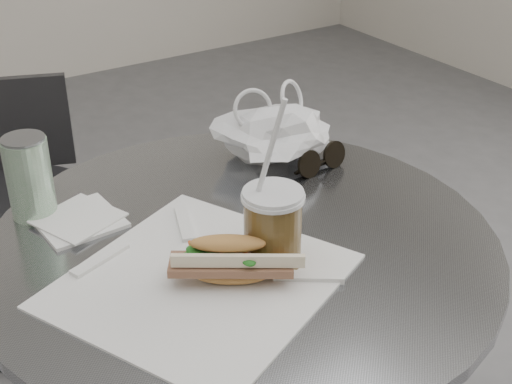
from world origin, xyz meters
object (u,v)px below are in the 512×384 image
cafe_table (243,377)px  chair_far (26,234)px  drink_can (29,177)px  sunglasses (321,161)px  banh_mi (230,261)px  iced_coffee (273,227)px

cafe_table → chair_far: cafe_table is taller
chair_far → drink_can: drink_can is taller
cafe_table → drink_can: bearing=134.8°
cafe_table → sunglasses: size_ratio=6.98×
cafe_table → banh_mi: banh_mi is taller
cafe_table → iced_coffee: (0.00, -0.08, 0.33)m
iced_coffee → sunglasses: 0.30m
cafe_table → sunglasses: sunglasses is taller
cafe_table → iced_coffee: bearing=-89.8°
iced_coffee → drink_can: bearing=126.6°
cafe_table → banh_mi: size_ratio=3.64×
cafe_table → chair_far: size_ratio=1.10×
iced_coffee → cafe_table: bearing=90.2°
banh_mi → cafe_table: bearing=83.4°
chair_far → iced_coffee: (0.11, -0.97, 0.49)m
sunglasses → cafe_table: bearing=-160.9°
chair_far → drink_can: 0.83m
drink_can → cafe_table: bearing=-45.2°
cafe_table → sunglasses: (0.23, 0.11, 0.29)m
cafe_table → banh_mi: 0.33m
chair_far → iced_coffee: size_ratio=2.76×
sunglasses → drink_can: 0.48m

